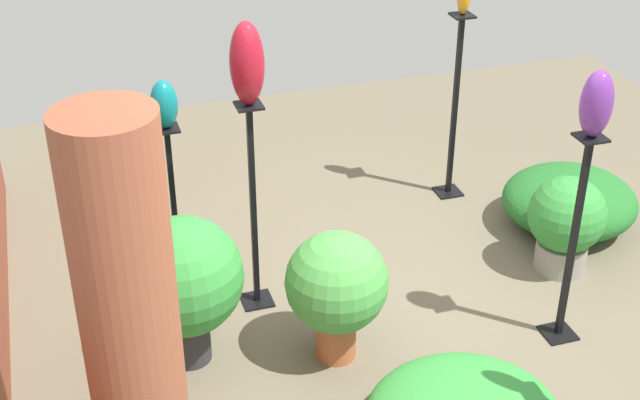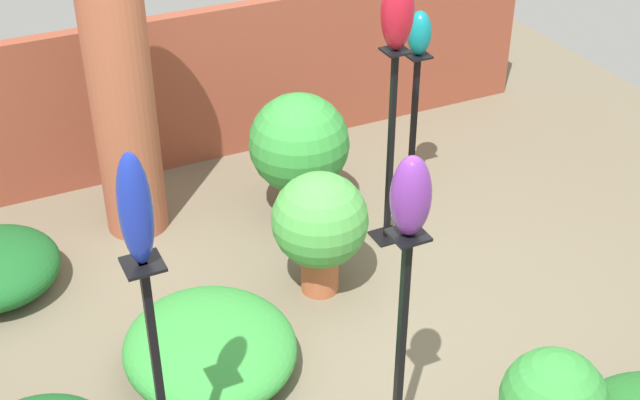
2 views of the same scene
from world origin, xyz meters
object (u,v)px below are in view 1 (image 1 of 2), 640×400
(brick_pillar, at_px, (132,339))
(pedestal_ruby, at_px, (254,216))
(art_vase_ruby, at_px, (247,64))
(potted_plant_back_center, at_px, (566,221))
(potted_plant_walkway_edge, at_px, (183,280))
(pedestal_amber, at_px, (454,115))
(pedestal_teal, at_px, (174,212))
(art_vase_teal, at_px, (164,104))
(pedestal_violet, at_px, (572,249))
(art_vase_violet, at_px, (596,104))
(potted_plant_mid_left, at_px, (337,286))

(brick_pillar, distance_m, pedestal_ruby, 1.85)
(art_vase_ruby, distance_m, potted_plant_back_center, 2.51)
(pedestal_ruby, xyz_separation_m, potted_plant_walkway_edge, (-0.43, 0.53, -0.09))
(pedestal_amber, height_order, potted_plant_walkway_edge, pedestal_amber)
(pedestal_teal, distance_m, potted_plant_walkway_edge, 0.89)
(pedestal_teal, bearing_deg, art_vase_teal, 0.00)
(pedestal_violet, xyz_separation_m, art_vase_ruby, (0.92, 1.73, 1.04))
(art_vase_violet, xyz_separation_m, potted_plant_walkway_edge, (0.49, 2.27, -1.01))
(pedestal_violet, bearing_deg, art_vase_teal, 57.83)
(pedestal_teal, height_order, art_vase_teal, art_vase_teal)
(art_vase_ruby, bearing_deg, potted_plant_mid_left, -154.48)
(brick_pillar, distance_m, art_vase_teal, 2.06)
(brick_pillar, bearing_deg, potted_plant_walkway_edge, -18.97)
(pedestal_violet, relative_size, potted_plant_back_center, 1.97)
(potted_plant_mid_left, bearing_deg, potted_plant_back_center, -77.06)
(brick_pillar, xyz_separation_m, art_vase_ruby, (1.55, -0.92, 0.60))
(pedestal_violet, distance_m, potted_plant_back_center, 0.81)
(pedestal_teal, distance_m, art_vase_teal, 0.78)
(brick_pillar, distance_m, potted_plant_mid_left, 1.62)
(potted_plant_walkway_edge, bearing_deg, pedestal_violet, -102.14)
(pedestal_ruby, distance_m, potted_plant_mid_left, 0.77)
(pedestal_amber, xyz_separation_m, art_vase_violet, (-1.89, 0.11, 0.90))
(potted_plant_mid_left, height_order, potted_plant_walkway_edge, potted_plant_walkway_edge)
(brick_pillar, relative_size, pedestal_violet, 1.56)
(pedestal_amber, bearing_deg, potted_plant_back_center, -166.90)
(art_vase_violet, xyz_separation_m, potted_plant_back_center, (0.65, -0.40, -1.20))
(potted_plant_mid_left, xyz_separation_m, potted_plant_back_center, (0.41, -1.80, -0.12))
(pedestal_ruby, bearing_deg, pedestal_amber, -62.34)
(brick_pillar, relative_size, potted_plant_walkway_edge, 2.27)
(pedestal_ruby, height_order, potted_plant_back_center, pedestal_ruby)
(pedestal_violet, bearing_deg, potted_plant_walkway_edge, 77.86)
(pedestal_violet, xyz_separation_m, potted_plant_walkway_edge, (0.49, 2.27, -0.07))
(pedestal_violet, bearing_deg, pedestal_ruby, 62.02)
(pedestal_violet, relative_size, potted_plant_mid_left, 1.64)
(potted_plant_walkway_edge, distance_m, potted_plant_back_center, 2.67)
(art_vase_teal, bearing_deg, potted_plant_walkway_edge, 173.94)
(art_vase_teal, height_order, potted_plant_walkway_edge, art_vase_teal)
(brick_pillar, height_order, pedestal_amber, brick_pillar)
(pedestal_teal, relative_size, pedestal_violet, 0.82)
(potted_plant_mid_left, bearing_deg, pedestal_amber, -42.64)
(art_vase_teal, height_order, art_vase_ruby, art_vase_ruby)
(pedestal_teal, bearing_deg, art_vase_violet, -122.17)
(art_vase_teal, relative_size, art_vase_ruby, 0.63)
(art_vase_teal, relative_size, art_vase_violet, 0.81)
(potted_plant_back_center, bearing_deg, brick_pillar, 112.81)
(potted_plant_mid_left, bearing_deg, pedestal_teal, 34.17)
(potted_plant_back_center, bearing_deg, pedestal_teal, 74.49)
(pedestal_ruby, height_order, pedestal_amber, pedestal_amber)
(art_vase_ruby, relative_size, art_vase_violet, 1.29)
(art_vase_teal, xyz_separation_m, potted_plant_back_center, (-0.71, -2.57, -0.91))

